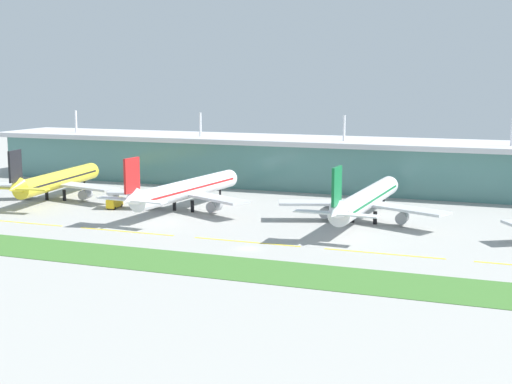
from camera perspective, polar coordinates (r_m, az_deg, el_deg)
ground_plane at (r=169.40m, az=-0.63°, el=-4.55°), size 600.00×600.00×0.00m
terminal_building at (r=261.14m, az=7.29°, el=2.24°), size 288.00×34.00×27.14m
airliner_nearest at (r=245.74m, az=-15.63°, el=0.90°), size 48.37×58.56×18.90m
airliner_near_middle at (r=217.85m, az=-5.65°, el=0.18°), size 48.58×63.98×18.90m
airliner_far_middle at (r=201.31m, az=8.75°, el=-0.60°), size 48.76×66.02×18.90m
taxiway_stripe_west at (r=210.27m, az=-18.32°, el=-2.33°), size 28.00×0.70×0.04m
taxiway_stripe_mid_west at (r=190.96m, az=-10.35°, el=-3.13°), size 28.00×0.70×0.04m
taxiway_stripe_centre at (r=176.15m, az=-0.80°, el=-4.01°), size 28.00×0.70×0.04m
taxiway_stripe_mid_east at (r=167.04m, az=10.16°, el=-4.88°), size 28.00×0.70×0.04m
grass_verge at (r=153.65m, az=-3.03°, el=-5.96°), size 300.00×18.00×0.10m
fuel_truck at (r=225.63m, az=-11.27°, el=-0.72°), size 3.49×7.47×4.95m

